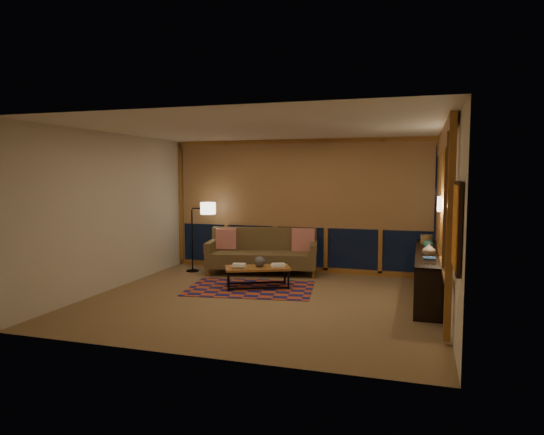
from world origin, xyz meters
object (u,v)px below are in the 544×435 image
(floor_lamp, at_px, (192,237))
(bookshelf, at_px, (428,274))
(sofa, at_px, (262,252))
(coffee_table, at_px, (258,277))

(floor_lamp, relative_size, bookshelf, 0.48)
(sofa, distance_m, floor_lamp, 1.49)
(sofa, bearing_deg, coffee_table, -86.53)
(sofa, height_order, floor_lamp, floor_lamp)
(sofa, relative_size, floor_lamp, 1.52)
(floor_lamp, xyz_separation_m, bookshelf, (4.60, -0.76, -0.35))
(sofa, distance_m, coffee_table, 1.27)
(sofa, xyz_separation_m, coffee_table, (0.31, -1.20, -0.26))
(sofa, distance_m, bookshelf, 3.29)
(coffee_table, distance_m, bookshelf, 2.86)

